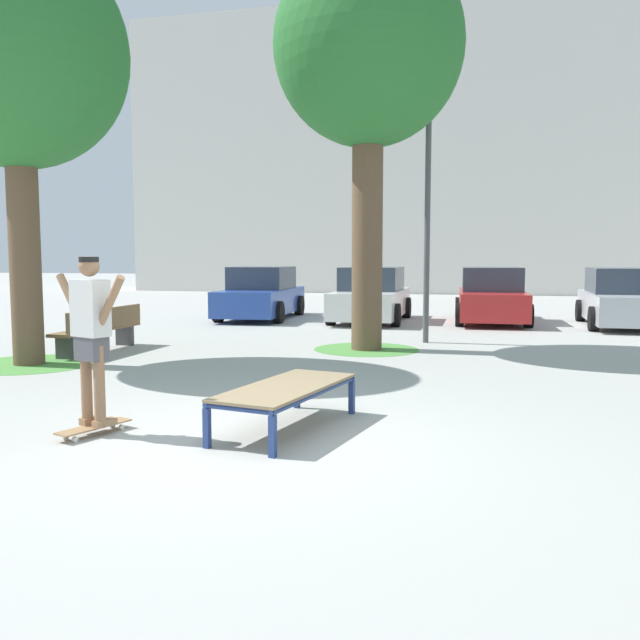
% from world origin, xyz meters
% --- Properties ---
extents(ground_plane, '(120.00, 120.00, 0.00)m').
position_xyz_m(ground_plane, '(0.00, 0.00, 0.00)').
color(ground_plane, '#A8A8A3').
extents(building_facade, '(32.63, 4.00, 13.98)m').
position_xyz_m(building_facade, '(0.61, 28.42, 6.99)').
color(building_facade, silver).
rests_on(building_facade, ground).
extents(skate_box, '(1.13, 2.02, 0.46)m').
position_xyz_m(skate_box, '(0.20, 0.57, 0.41)').
color(skate_box, navy).
rests_on(skate_box, ground).
extents(skateboard, '(0.46, 0.82, 0.09)m').
position_xyz_m(skateboard, '(-1.62, -0.09, 0.08)').
color(skateboard, '#9E754C').
rests_on(skateboard, ground).
extents(skater, '(0.96, 0.42, 1.69)m').
position_xyz_m(skater, '(-1.62, -0.09, 1.07)').
color(skater, '#8E6647').
rests_on(skater, skateboard).
extents(tree_near_left, '(3.51, 3.51, 6.89)m').
position_xyz_m(tree_near_left, '(-5.16, 3.63, 4.98)').
color(tree_near_left, brown).
rests_on(tree_near_left, ground).
extents(grass_patch_near_left, '(2.20, 2.20, 0.01)m').
position_xyz_m(grass_patch_near_left, '(-5.16, 3.63, 0.00)').
color(grass_patch_near_left, '#519342').
rests_on(grass_patch_near_left, ground).
extents(tree_mid_back, '(3.54, 3.54, 7.55)m').
position_xyz_m(tree_mid_back, '(0.02, 6.69, 5.58)').
color(tree_mid_back, brown).
rests_on(tree_mid_back, ground).
extents(grass_patch_mid_back, '(2.03, 2.03, 0.01)m').
position_xyz_m(grass_patch_mid_back, '(0.02, 6.69, 0.00)').
color(grass_patch_mid_back, '#519342').
rests_on(grass_patch_mid_back, ground).
extents(car_blue, '(2.07, 4.28, 1.50)m').
position_xyz_m(car_blue, '(-4.04, 12.50, 0.69)').
color(car_blue, '#28479E').
rests_on(car_blue, ground).
extents(car_white, '(1.93, 4.21, 1.50)m').
position_xyz_m(car_white, '(-0.80, 12.39, 0.69)').
color(car_white, silver).
rests_on(car_white, ground).
extents(car_red, '(2.03, 4.26, 1.50)m').
position_xyz_m(car_red, '(2.45, 12.89, 0.69)').
color(car_red, red).
rests_on(car_red, ground).
extents(car_silver, '(1.99, 4.24, 1.50)m').
position_xyz_m(car_silver, '(5.70, 12.44, 0.69)').
color(car_silver, '#B7BABF').
rests_on(car_silver, ground).
extents(park_bench, '(0.49, 2.41, 0.83)m').
position_xyz_m(park_bench, '(-4.80, 5.20, 0.45)').
color(park_bench, brown).
rests_on(park_bench, ground).
extents(light_post, '(0.36, 0.36, 5.83)m').
position_xyz_m(light_post, '(1.05, 8.02, 3.83)').
color(light_post, '#4C4C51').
rests_on(light_post, ground).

